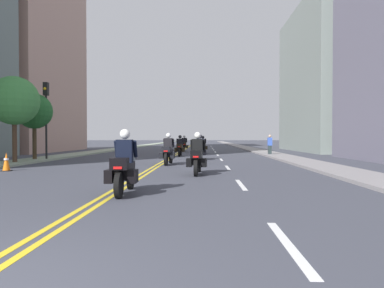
% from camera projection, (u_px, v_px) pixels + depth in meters
% --- Properties ---
extents(ground_plane, '(264.00, 264.00, 0.00)m').
position_uv_depth(ground_plane, '(188.00, 147.00, 50.77)').
color(ground_plane, '#3D3F49').
extents(sidewalk_left, '(2.02, 144.00, 0.12)m').
position_uv_depth(sidewalk_left, '(133.00, 147.00, 51.04)').
color(sidewalk_left, '#94A28A').
rests_on(sidewalk_left, ground).
extents(sidewalk_right, '(2.02, 144.00, 0.12)m').
position_uv_depth(sidewalk_right, '(243.00, 147.00, 50.50)').
color(sidewalk_right, gray).
rests_on(sidewalk_right, ground).
extents(centreline_yellow_inner, '(0.12, 132.00, 0.01)m').
position_uv_depth(centreline_yellow_inner, '(187.00, 147.00, 50.78)').
color(centreline_yellow_inner, yellow).
rests_on(centreline_yellow_inner, ground).
extents(centreline_yellow_outer, '(0.12, 132.00, 0.01)m').
position_uv_depth(centreline_yellow_outer, '(188.00, 147.00, 50.77)').
color(centreline_yellow_outer, yellow).
rests_on(centreline_yellow_outer, ground).
extents(lane_dashes_white, '(0.14, 56.40, 0.01)m').
position_uv_depth(lane_dashes_white, '(216.00, 153.00, 31.67)').
color(lane_dashes_white, silver).
rests_on(lane_dashes_white, ground).
extents(building_left_1, '(6.90, 14.34, 30.25)m').
position_uv_depth(building_left_1, '(30.00, 4.00, 35.95)').
color(building_left_1, tan).
rests_on(building_left_1, ground).
extents(building_right_1, '(6.17, 16.06, 15.04)m').
position_uv_depth(building_right_1, '(325.00, 80.00, 36.96)').
color(building_right_1, gray).
rests_on(building_right_1, ground).
extents(motorcycle_0, '(0.77, 2.13, 1.65)m').
position_uv_depth(motorcycle_0, '(124.00, 168.00, 8.88)').
color(motorcycle_0, black).
rests_on(motorcycle_0, ground).
extents(motorcycle_1, '(0.78, 2.27, 1.65)m').
position_uv_depth(motorcycle_1, '(197.00, 158.00, 13.60)').
color(motorcycle_1, black).
rests_on(motorcycle_1, ground).
extents(motorcycle_2, '(0.78, 2.26, 1.67)m').
position_uv_depth(motorcycle_2, '(168.00, 152.00, 18.52)').
color(motorcycle_2, black).
rests_on(motorcycle_2, ground).
extents(motorcycle_3, '(0.76, 2.15, 1.63)m').
position_uv_depth(motorcycle_3, '(200.00, 150.00, 22.57)').
color(motorcycle_3, black).
rests_on(motorcycle_3, ground).
extents(motorcycle_4, '(0.77, 2.25, 1.62)m').
position_uv_depth(motorcycle_4, '(180.00, 148.00, 26.86)').
color(motorcycle_4, black).
rests_on(motorcycle_4, ground).
extents(motorcycle_5, '(0.78, 2.19, 1.58)m').
position_uv_depth(motorcycle_5, '(203.00, 146.00, 31.80)').
color(motorcycle_5, black).
rests_on(motorcycle_5, ground).
extents(motorcycle_6, '(0.78, 2.23, 1.67)m').
position_uv_depth(motorcycle_6, '(184.00, 145.00, 35.79)').
color(motorcycle_6, black).
rests_on(motorcycle_6, ground).
extents(traffic_cone_0, '(0.37, 0.37, 0.80)m').
position_uv_depth(traffic_cone_0, '(6.00, 162.00, 15.01)').
color(traffic_cone_0, black).
rests_on(traffic_cone_0, ground).
extents(traffic_light_near, '(0.28, 0.38, 4.82)m').
position_uv_depth(traffic_light_near, '(46.00, 107.00, 21.62)').
color(traffic_light_near, black).
rests_on(traffic_light_near, ground).
extents(pedestrian_0, '(0.37, 0.24, 1.65)m').
position_uv_depth(pedestrian_0, '(270.00, 145.00, 27.80)').
color(pedestrian_0, '#232D2F').
rests_on(pedestrian_0, ground).
extents(street_tree_0, '(2.60, 2.60, 4.70)m').
position_uv_depth(street_tree_0, '(14.00, 101.00, 18.76)').
color(street_tree_0, '#493324').
rests_on(street_tree_0, ground).
extents(street_tree_1, '(2.16, 2.16, 4.13)m').
position_uv_depth(street_tree_1, '(34.00, 112.00, 21.49)').
color(street_tree_1, '#4A3824').
rests_on(street_tree_1, ground).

